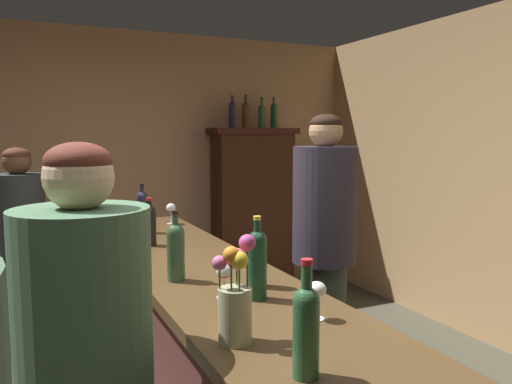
% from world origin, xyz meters
% --- Properties ---
extents(wall_back, '(5.70, 0.12, 2.63)m').
position_xyz_m(wall_back, '(0.00, 2.97, 1.31)').
color(wall_back, tan).
rests_on(wall_back, ground).
extents(bar_counter, '(0.64, 3.20, 1.00)m').
position_xyz_m(bar_counter, '(0.29, 0.26, 0.50)').
color(bar_counter, '#552B28').
rests_on(bar_counter, ground).
extents(display_cabinet, '(0.89, 0.38, 1.71)m').
position_xyz_m(display_cabinet, '(1.67, 2.69, 0.89)').
color(display_cabinet, '#35190F').
rests_on(display_cabinet, ground).
extents(wine_bottle_chardonnay, '(0.07, 0.07, 0.30)m').
position_xyz_m(wine_bottle_chardonnay, '(0.40, -0.14, 1.13)').
color(wine_bottle_chardonnay, '#212D3A').
rests_on(wine_bottle_chardonnay, bar_counter).
extents(wine_bottle_pinot, '(0.08, 0.08, 0.28)m').
position_xyz_m(wine_bottle_pinot, '(0.17, 0.86, 1.13)').
color(wine_bottle_pinot, black).
rests_on(wine_bottle_pinot, bar_counter).
extents(wine_bottle_syrah, '(0.08, 0.08, 0.31)m').
position_xyz_m(wine_bottle_syrah, '(0.11, 0.09, 1.14)').
color(wine_bottle_syrah, '#2F4D2F').
rests_on(wine_bottle_syrah, bar_counter).
extents(wine_bottle_malbec, '(0.07, 0.07, 0.32)m').
position_xyz_m(wine_bottle_malbec, '(0.17, -0.93, 1.14)').
color(wine_bottle_malbec, '#285230').
rests_on(wine_bottle_malbec, bar_counter).
extents(wine_bottle_riesling, '(0.08, 0.08, 0.33)m').
position_xyz_m(wine_bottle_riesling, '(0.32, -0.29, 1.15)').
color(wine_bottle_riesling, '#173A24').
rests_on(wine_bottle_riesling, bar_counter).
extents(wine_bottle_rose, '(0.07, 0.07, 0.32)m').
position_xyz_m(wine_bottle_rose, '(0.22, 1.28, 1.15)').
color(wine_bottle_rose, '#25243B').
rests_on(wine_bottle_rose, bar_counter).
extents(wine_glass_front, '(0.07, 0.07, 0.14)m').
position_xyz_m(wine_glass_front, '(0.21, -0.22, 1.10)').
color(wine_glass_front, white).
rests_on(wine_glass_front, bar_counter).
extents(wine_glass_mid, '(0.07, 0.07, 0.14)m').
position_xyz_m(wine_glass_mid, '(0.42, -0.58, 1.10)').
color(wine_glass_mid, white).
rests_on(wine_glass_mid, bar_counter).
extents(wine_glass_rear, '(0.07, 0.07, 0.15)m').
position_xyz_m(wine_glass_rear, '(0.48, 1.52, 1.11)').
color(wine_glass_rear, white).
rests_on(wine_glass_rear, bar_counter).
extents(flower_arrangement, '(0.14, 0.12, 0.34)m').
position_xyz_m(flower_arrangement, '(0.09, -0.64, 1.14)').
color(flower_arrangement, tan).
rests_on(flower_arrangement, bar_counter).
extents(cheese_plate, '(0.18, 0.18, 0.01)m').
position_xyz_m(cheese_plate, '(0.47, 0.25, 1.01)').
color(cheese_plate, white).
rests_on(cheese_plate, bar_counter).
extents(display_bottle_left, '(0.07, 0.07, 0.32)m').
position_xyz_m(display_bottle_left, '(1.44, 2.69, 1.86)').
color(display_bottle_left, '#23233A').
rests_on(display_bottle_left, display_cabinet).
extents(display_bottle_midleft, '(0.08, 0.08, 0.33)m').
position_xyz_m(display_bottle_midleft, '(1.59, 2.69, 1.85)').
color(display_bottle_midleft, '#423215').
rests_on(display_bottle_midleft, display_cabinet).
extents(display_bottle_center, '(0.07, 0.07, 0.31)m').
position_xyz_m(display_bottle_center, '(1.77, 2.69, 1.85)').
color(display_bottle_center, '#2A4D33').
rests_on(display_bottle_center, display_cabinet).
extents(display_bottle_midright, '(0.06, 0.06, 0.32)m').
position_xyz_m(display_bottle_midright, '(1.90, 2.69, 1.85)').
color(display_bottle_midright, '#183D25').
rests_on(display_bottle_midright, display_cabinet).
extents(patron_tall, '(0.36, 0.36, 1.55)m').
position_xyz_m(patron_tall, '(-0.52, 2.02, 0.85)').
color(patron_tall, maroon).
rests_on(patron_tall, ground).
extents(bartender, '(0.38, 0.38, 1.76)m').
position_xyz_m(bartender, '(1.14, 0.51, 0.96)').
color(bartender, '#2C3730').
rests_on(bartender, ground).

